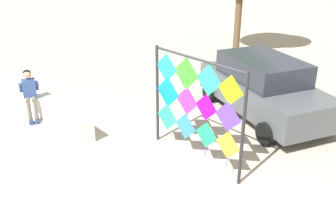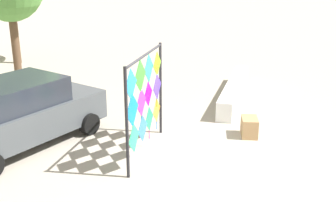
# 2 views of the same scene
# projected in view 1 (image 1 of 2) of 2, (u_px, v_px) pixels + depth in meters

# --- Properties ---
(ground) EXTENTS (120.00, 120.00, 0.00)m
(ground) POSITION_uv_depth(u_px,v_px,m) (157.00, 181.00, 7.90)
(ground) COLOR #ADA393
(plaza_ledge_left) EXTENTS (4.58, 0.47, 0.59)m
(plaza_ledge_left) POSITION_uv_depth(u_px,v_px,m) (46.00, 106.00, 10.80)
(plaza_ledge_left) COLOR white
(plaza_ledge_left) RESTS_ON ground
(kite_display_rack) EXTENTS (2.64, 0.11, 2.47)m
(kite_display_rack) POSITION_uv_depth(u_px,v_px,m) (195.00, 101.00, 8.17)
(kite_display_rack) COLOR #232328
(kite_display_rack) RESTS_ON ground
(seated_vendor) EXTENTS (0.68, 0.57, 1.44)m
(seated_vendor) POSITION_uv_depth(u_px,v_px,m) (30.00, 91.00, 10.38)
(seated_vendor) COLOR #666056
(seated_vendor) RESTS_ON ground
(parked_car) EXTENTS (4.72, 3.21, 1.69)m
(parked_car) POSITION_uv_depth(u_px,v_px,m) (263.00, 87.00, 10.66)
(parked_car) COLOR #4C5156
(parked_car) RESTS_ON ground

